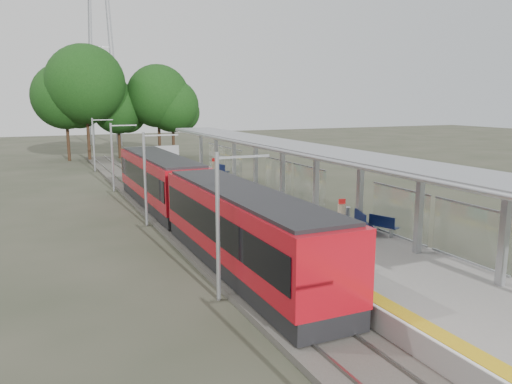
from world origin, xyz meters
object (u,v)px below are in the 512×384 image
Objects in this scene: bench_mid at (362,222)px; info_pillar_far at (214,171)px; bench_far at (221,170)px; train at (192,198)px; bench_near at (383,225)px; info_pillar_near at (341,219)px; litter_bin at (345,217)px.

info_pillar_far is (-1.12, 17.29, 0.22)m from bench_mid.
bench_far is 0.90× the size of info_pillar_far.
bench_near is (7.03, -7.08, -0.58)m from train.
bench_far is (0.12, 19.19, 0.00)m from bench_mid.
bench_far is at bearing 107.28° from bench_mid.
bench_far is (-0.64, 19.79, 0.08)m from bench_near.
bench_far is 18.92m from info_pillar_near.
info_pillar_far reaches higher than bench_mid.
bench_mid is at bearing -45.90° from train.
bench_far is 0.96× the size of info_pillar_near.
train is at bearing 140.95° from info_pillar_near.
train reaches higher than info_pillar_near.
info_pillar_far is at bearing 64.55° from train.
bench_far reaches higher than litter_bin.
info_pillar_near is at bearing -132.01° from litter_bin.
info_pillar_far is (5.15, 10.83, -0.28)m from train.
train is 15.49× the size of info_pillar_far.
litter_bin is at bearing -39.93° from train.
bench_mid is 0.96× the size of info_pillar_near.
bench_near is 1.36× the size of litter_bin.
info_pillar_far is (-1.88, 17.90, 0.30)m from bench_near.
bench_near is 1.95m from info_pillar_near.
info_pillar_far is (-0.17, 17.00, 0.05)m from info_pillar_near.
bench_far is 17.91m from litter_bin.
litter_bin is (0.88, 0.98, -0.22)m from info_pillar_near.
info_pillar_near is 1.34m from litter_bin.
info_pillar_far reaches higher than info_pillar_near.
bench_mid is at bearing 120.25° from bench_near.
bench_near is 18.00m from info_pillar_far.
train is 9.99m from bench_near.
info_pillar_far is at bearing 100.75° from info_pillar_near.
info_pillar_near is 1.65× the size of litter_bin.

